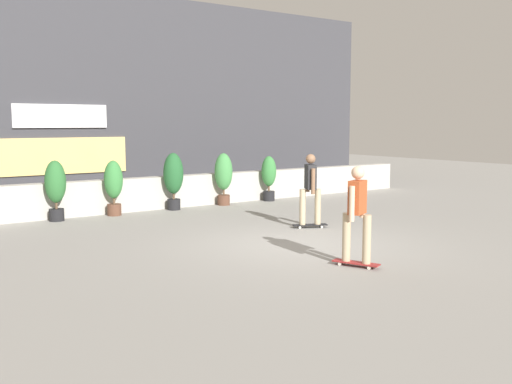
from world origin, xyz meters
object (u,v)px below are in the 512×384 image
(potted_plant_2, at_px, (173,177))
(potted_plant_0, at_px, (55,186))
(potted_plant_4, at_px, (269,175))
(skater_mid_plaza, at_px, (357,211))
(potted_plant_1, at_px, (114,184))
(skater_far_right, at_px, (310,187))
(potted_plant_3, at_px, (224,175))

(potted_plant_2, bearing_deg, potted_plant_0, 180.00)
(potted_plant_4, height_order, skater_mid_plaza, skater_mid_plaza)
(potted_plant_0, relative_size, potted_plant_4, 1.08)
(potted_plant_1, relative_size, potted_plant_4, 1.04)
(potted_plant_0, relative_size, skater_far_right, 0.88)
(potted_plant_3, bearing_deg, potted_plant_0, 180.00)
(potted_plant_0, distance_m, potted_plant_2, 3.20)
(potted_plant_3, bearing_deg, potted_plant_4, 0.00)
(potted_plant_3, xyz_separation_m, skater_far_right, (-0.30, -4.27, 0.05))
(potted_plant_2, relative_size, potted_plant_3, 1.04)
(potted_plant_2, height_order, skater_mid_plaza, skater_mid_plaza)
(potted_plant_4, bearing_deg, skater_mid_plaza, -115.91)
(potted_plant_3, xyz_separation_m, potted_plant_4, (1.64, 0.00, -0.10))
(skater_mid_plaza, relative_size, skater_far_right, 1.00)
(potted_plant_1, height_order, skater_mid_plaza, skater_mid_plaza)
(skater_far_right, bearing_deg, potted_plant_3, 85.99)
(potted_plant_0, distance_m, skater_far_right, 6.22)
(potted_plant_2, xyz_separation_m, potted_plant_3, (1.62, 0.00, -0.04))
(potted_plant_1, bearing_deg, potted_plant_0, -180.00)
(skater_mid_plaza, height_order, skater_far_right, same)
(potted_plant_0, bearing_deg, potted_plant_4, 0.00)
(potted_plant_0, xyz_separation_m, potted_plant_4, (6.45, 0.00, -0.08))
(skater_mid_plaza, bearing_deg, potted_plant_4, 64.09)
(potted_plant_4, xyz_separation_m, skater_far_right, (-1.94, -4.27, 0.15))
(potted_plant_0, height_order, potted_plant_3, potted_plant_3)
(skater_far_right, bearing_deg, skater_mid_plaza, -117.87)
(potted_plant_0, bearing_deg, potted_plant_3, 0.00)
(potted_plant_2, height_order, potted_plant_3, potted_plant_2)
(potted_plant_0, bearing_deg, skater_far_right, -43.36)
(potted_plant_3, distance_m, skater_mid_plaza, 7.75)
(potted_plant_0, distance_m, skater_mid_plaza, 8.00)
(potted_plant_4, xyz_separation_m, skater_mid_plaza, (-3.64, -7.49, 0.15))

